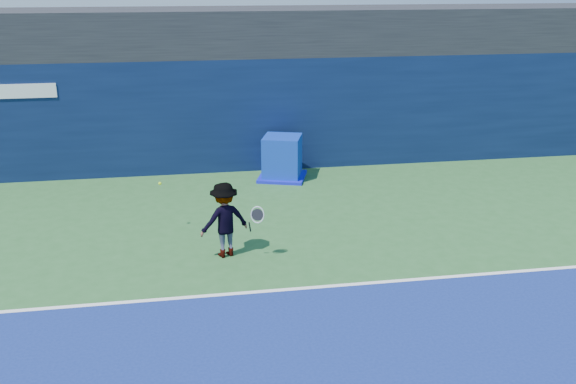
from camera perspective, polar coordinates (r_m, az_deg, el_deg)
The scene contains 6 objects.
baseline at distance 11.03m, azimuth 0.43°, elevation -8.62°, with size 24.00×0.10×0.01m, color white.
stadium_band at distance 18.28m, azimuth -4.29°, elevation 14.10°, with size 36.00×3.00×1.20m, color black.
back_wall_assembly at distance 17.59m, azimuth -3.82°, elevation 7.01°, with size 36.00×1.03×3.00m.
equipment_cart at distance 16.73m, azimuth -0.52°, elevation 2.94°, with size 1.47×1.47×1.12m.
tennis_player at distance 12.08m, azimuth -5.67°, elevation -2.47°, with size 1.25×0.80×1.45m.
tennis_ball at distance 13.33m, azimuth -11.31°, elevation 0.75°, with size 0.07×0.07×0.07m.
Camera 1 is at (-1.70, -6.64, 5.10)m, focal length 40.00 mm.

